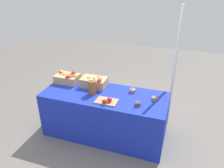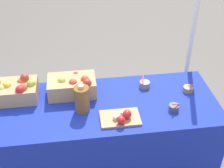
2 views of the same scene
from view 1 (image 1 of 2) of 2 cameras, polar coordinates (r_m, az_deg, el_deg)
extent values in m
plane|color=slate|center=(3.76, -1.77, -12.50)|extent=(10.00, 10.00, 0.00)
cube|color=#192DB7|center=(3.54, -1.85, -7.85)|extent=(1.90, 0.76, 0.74)
cube|color=tan|center=(3.75, -11.47, 1.40)|extent=(0.38, 0.27, 0.13)
sphere|color=#D14C33|center=(3.62, -10.86, 1.85)|extent=(0.08, 0.08, 0.08)
sphere|color=#99B742|center=(3.64, -9.60, 2.00)|extent=(0.08, 0.08, 0.08)
sphere|color=#B2332D|center=(3.72, -9.89, 2.81)|extent=(0.08, 0.08, 0.08)
sphere|color=#D14C33|center=(3.73, -10.37, 2.29)|extent=(0.08, 0.08, 0.08)
sphere|color=#B2C64C|center=(3.75, -12.92, 2.05)|extent=(0.08, 0.08, 0.08)
sphere|color=gold|center=(3.74, -12.22, 2.35)|extent=(0.08, 0.08, 0.08)
sphere|color=#B2332D|center=(3.82, -13.09, 2.73)|extent=(0.08, 0.08, 0.08)
sphere|color=#B2C64C|center=(3.84, -12.92, 3.00)|extent=(0.08, 0.08, 0.08)
sphere|color=red|center=(3.61, -11.35, 1.73)|extent=(0.08, 0.08, 0.08)
cube|color=tan|center=(3.55, -4.68, 0.46)|extent=(0.40, 0.25, 0.14)
sphere|color=#B2C64C|center=(3.54, -5.96, 1.55)|extent=(0.07, 0.07, 0.07)
sphere|color=#D14C33|center=(3.47, -4.86, 1.07)|extent=(0.07, 0.07, 0.07)
sphere|color=gold|center=(3.40, -3.23, 0.26)|extent=(0.07, 0.07, 0.07)
sphere|color=#B2332D|center=(3.39, -3.33, 0.75)|extent=(0.07, 0.07, 0.07)
sphere|color=#D14C33|center=(3.46, -3.15, 1.09)|extent=(0.07, 0.07, 0.07)
sphere|color=red|center=(3.59, -3.56, 1.58)|extent=(0.07, 0.07, 0.07)
cube|color=tan|center=(3.14, -1.43, -4.48)|extent=(0.31, 0.20, 0.02)
cube|color=beige|center=(3.14, -0.87, -3.95)|extent=(0.04, 0.04, 0.03)
cube|color=beige|center=(3.13, -2.18, -4.13)|extent=(0.05, 0.05, 0.03)
sphere|color=red|center=(3.09, -0.65, -4.07)|extent=(0.07, 0.07, 0.07)
sphere|color=red|center=(3.07, -1.96, -4.46)|extent=(0.06, 0.06, 0.06)
cylinder|color=gray|center=(3.24, 11.04, -3.68)|extent=(0.09, 0.09, 0.05)
cylinder|color=#EA598C|center=(3.21, 11.27, -3.13)|extent=(0.07, 0.06, 0.05)
cylinder|color=#4C4C51|center=(3.07, 6.70, -5.14)|extent=(0.08, 0.08, 0.05)
cylinder|color=#EA598C|center=(3.03, 6.81, -4.57)|extent=(0.08, 0.04, 0.04)
cylinder|color=gray|center=(3.39, 5.34, -1.74)|extent=(0.09, 0.09, 0.05)
cylinder|color=#EA598C|center=(3.37, 5.10, -0.87)|extent=(0.03, 0.10, 0.05)
cylinder|color=brown|center=(3.31, -5.14, -0.89)|extent=(0.12, 0.12, 0.22)
cylinder|color=silver|center=(3.25, -5.23, 1.00)|extent=(0.04, 0.04, 0.02)
cylinder|color=white|center=(3.61, 15.75, 3.27)|extent=(0.04, 0.04, 2.00)
camera|label=2|loc=(1.45, -43.03, 18.62)|focal=49.41mm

